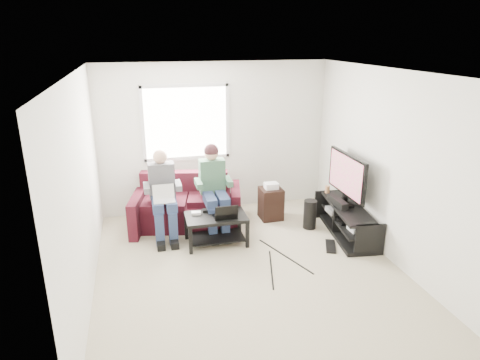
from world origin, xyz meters
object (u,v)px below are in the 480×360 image
Objects in this scene: tv at (347,176)px; subwoofer at (310,214)px; sofa at (187,207)px; tv_stand at (346,222)px; end_table at (271,203)px; coffee_table at (216,223)px.

tv is 0.88m from subwoofer.
sofa reaches higher than tv_stand.
tv_stand is (2.37, -1.01, -0.09)m from sofa.
sofa is 1.42m from end_table.
tv_stand is at bearing -43.21° from end_table.
sofa is 0.86m from coffee_table.
subwoofer is at bearing 5.87° from coffee_table.
subwoofer is at bearing -18.31° from sofa.
subwoofer is (1.92, -0.63, -0.07)m from sofa.
coffee_table is 0.83× the size of tv.
subwoofer is at bearing 149.23° from tv.
end_table is (-0.50, 0.53, 0.05)m from subwoofer.
sofa is at bearing 112.52° from coffee_table.
tv_stand is at bearing -5.80° from coffee_table.
end_table is at bearing -4.31° from sofa.
tv_stand is 2.35× the size of end_table.
subwoofer is at bearing 140.96° from tv_stand.
end_table is at bearing 133.41° from subwoofer.
coffee_table is 1.29m from end_table.
tv reaches higher than coffee_table.
tv is 2.30× the size of subwoofer.
sofa is 1.77× the size of tv.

